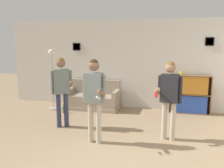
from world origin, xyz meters
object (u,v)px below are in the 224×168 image
(couch, at_px, (93,99))
(floor_lamp, at_px, (52,69))
(person_player_foreground_left, at_px, (62,85))
(person_player_foreground_center, at_px, (94,92))
(drinking_cup, at_px, (181,73))
(bookshelf, at_px, (190,94))
(person_watcher_holding_cup, at_px, (170,92))
(bottle_on_floor, at_px, (64,110))

(couch, distance_m, floor_lamp, 1.52)
(couch, relative_size, floor_lamp, 0.91)
(person_player_foreground_left, height_order, person_player_foreground_center, person_player_foreground_center)
(person_player_foreground_left, distance_m, drinking_cup, 3.40)
(couch, relative_size, bookshelf, 1.45)
(person_player_foreground_left, relative_size, drinking_cup, 17.11)
(person_watcher_holding_cup, relative_size, drinking_cup, 16.88)
(person_player_foreground_left, bearing_deg, bottle_on_floor, 114.64)
(couch, xyz_separation_m, bottle_on_floor, (-0.64, -0.72, -0.19))
(floor_lamp, bearing_deg, person_player_foreground_left, -54.94)
(couch, height_order, person_player_foreground_left, person_player_foreground_left)
(floor_lamp, distance_m, drinking_cup, 3.77)
(floor_lamp, xyz_separation_m, person_player_foreground_center, (2.02, -2.09, -0.17))
(couch, height_order, bottle_on_floor, couch)
(person_player_foreground_left, relative_size, person_player_foreground_center, 0.98)
(bookshelf, xyz_separation_m, person_player_foreground_left, (-3.02, -2.01, 0.48))
(bookshelf, bearing_deg, couch, -176.03)
(couch, distance_m, bookshelf, 2.89)
(bookshelf, relative_size, drinking_cup, 11.60)
(bookshelf, height_order, bottle_on_floor, bookshelf)
(person_watcher_holding_cup, bearing_deg, person_player_foreground_left, 176.31)
(couch, xyz_separation_m, person_watcher_holding_cup, (2.36, -1.97, 0.73))
(couch, bearing_deg, floor_lamp, -159.35)
(bottle_on_floor, bearing_deg, person_player_foreground_left, -65.36)
(person_player_foreground_center, bearing_deg, drinking_cup, 58.02)
(floor_lamp, distance_m, person_player_foreground_left, 1.71)
(person_player_foreground_left, distance_m, person_watcher_holding_cup, 2.50)
(person_watcher_holding_cup, bearing_deg, person_player_foreground_center, -159.58)
(floor_lamp, xyz_separation_m, bottle_on_floor, (0.47, -0.30, -1.13))
(bookshelf, xyz_separation_m, person_watcher_holding_cup, (-0.52, -2.17, 0.47))
(person_watcher_holding_cup, bearing_deg, drinking_cup, 83.65)
(bottle_on_floor, bearing_deg, person_watcher_holding_cup, -22.62)
(bookshelf, bearing_deg, floor_lamp, -171.17)
(couch, height_order, bookshelf, bookshelf)
(floor_lamp, distance_m, person_watcher_holding_cup, 3.81)
(person_watcher_holding_cup, bearing_deg, couch, 140.13)
(floor_lamp, relative_size, person_player_foreground_left, 1.08)
(person_player_foreground_center, height_order, drinking_cup, person_player_foreground_center)
(person_player_foreground_left, xyz_separation_m, drinking_cup, (2.74, 2.01, 0.12))
(bookshelf, xyz_separation_m, drinking_cup, (-0.28, 0.00, 0.60))
(bottle_on_floor, xyz_separation_m, drinking_cup, (3.24, 0.92, 1.05))
(bookshelf, xyz_separation_m, person_player_foreground_center, (-1.97, -2.71, 0.51))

